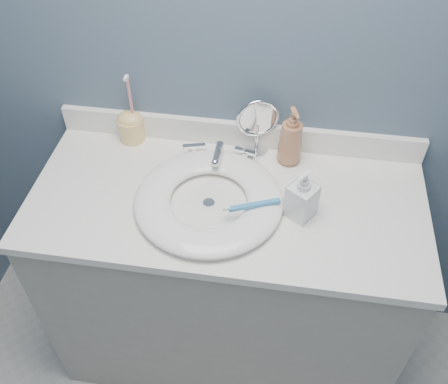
% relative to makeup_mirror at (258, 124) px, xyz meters
% --- Properties ---
extents(back_wall, '(2.20, 0.02, 2.40)m').
position_rel_makeup_mirror_xyz_m(back_wall, '(-0.07, 0.04, 0.21)').
color(back_wall, '#4E5E75').
rests_on(back_wall, ground).
extents(vanity_cabinet, '(1.20, 0.55, 0.85)m').
position_rel_makeup_mirror_xyz_m(vanity_cabinet, '(-0.07, -0.24, -0.57)').
color(vanity_cabinet, '#A39F95').
rests_on(vanity_cabinet, ground).
extents(countertop, '(1.22, 0.57, 0.03)m').
position_rel_makeup_mirror_xyz_m(countertop, '(-0.07, -0.24, -0.13)').
color(countertop, white).
rests_on(countertop, vanity_cabinet).
extents(backsplash, '(1.22, 0.02, 0.09)m').
position_rel_makeup_mirror_xyz_m(backsplash, '(-0.07, 0.03, -0.07)').
color(backsplash, white).
rests_on(backsplash, countertop).
extents(basin, '(0.45, 0.45, 0.04)m').
position_rel_makeup_mirror_xyz_m(basin, '(-0.12, -0.27, -0.09)').
color(basin, white).
rests_on(basin, countertop).
extents(drain, '(0.04, 0.04, 0.01)m').
position_rel_makeup_mirror_xyz_m(drain, '(-0.12, -0.27, -0.11)').
color(drain, silver).
rests_on(drain, countertop).
extents(faucet, '(0.25, 0.13, 0.07)m').
position_rel_makeup_mirror_xyz_m(faucet, '(-0.12, -0.07, -0.09)').
color(faucet, silver).
rests_on(faucet, countertop).
extents(makeup_mirror, '(0.14, 0.08, 0.21)m').
position_rel_makeup_mirror_xyz_m(makeup_mirror, '(0.00, 0.00, 0.00)').
color(makeup_mirror, silver).
rests_on(makeup_mirror, countertop).
extents(soap_bottle_amber, '(0.10, 0.10, 0.21)m').
position_rel_makeup_mirror_xyz_m(soap_bottle_amber, '(0.11, -0.03, -0.01)').
color(soap_bottle_amber, '#A76B4B').
rests_on(soap_bottle_amber, countertop).
extents(soap_bottle_clear, '(0.11, 0.11, 0.17)m').
position_rel_makeup_mirror_xyz_m(soap_bottle_clear, '(0.16, -0.26, -0.03)').
color(soap_bottle_clear, silver).
rests_on(soap_bottle_clear, countertop).
extents(toothbrush_holder, '(0.09, 0.09, 0.25)m').
position_rel_makeup_mirror_xyz_m(toothbrush_holder, '(-0.43, 0.00, -0.05)').
color(toothbrush_holder, '#F0C878').
rests_on(toothbrush_holder, countertop).
extents(toothbrush_lying, '(0.17, 0.08, 0.02)m').
position_rel_makeup_mirror_xyz_m(toothbrush_lying, '(0.02, -0.29, -0.07)').
color(toothbrush_lying, '#357FBB').
rests_on(toothbrush_lying, basin).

